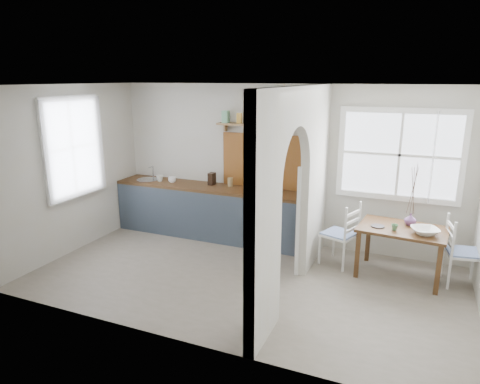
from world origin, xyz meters
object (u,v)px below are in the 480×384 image
at_px(chair_left, 339,233).
at_px(vase, 410,219).
at_px(chair_right, 464,252).
at_px(dining_table, 400,252).
at_px(kettle, 304,189).

relative_size(chair_left, vase, 5.77).
distance_m(chair_right, vase, 0.77).
bearing_deg(dining_table, chair_left, -179.65).
bearing_deg(kettle, dining_table, -15.11).
height_order(chair_right, vase, chair_right).
distance_m(chair_right, kettle, 2.35).
height_order(chair_left, vase, chair_left).
bearing_deg(chair_left, vase, 114.66).
xyz_separation_m(dining_table, vase, (0.08, 0.16, 0.44)).
bearing_deg(chair_right, dining_table, 84.57).
distance_m(dining_table, chair_left, 0.87).
distance_m(dining_table, chair_right, 0.79).
bearing_deg(dining_table, vase, 69.00).
height_order(dining_table, chair_left, chair_left).
bearing_deg(chair_left, chair_right, 109.25).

